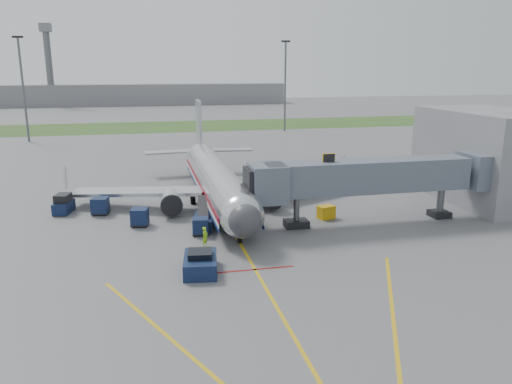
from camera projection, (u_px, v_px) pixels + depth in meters
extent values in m
plane|color=#565659|center=(244.00, 251.00, 40.81)|extent=(400.00, 400.00, 0.00)
cube|color=#2D4C1E|center=(173.00, 126.00, 125.89)|extent=(300.00, 25.00, 0.01)
cube|color=gold|center=(249.00, 260.00, 38.91)|extent=(0.25, 50.00, 0.01)
cube|color=maroon|center=(255.00, 269.00, 37.02)|extent=(6.00, 0.25, 0.01)
cube|color=gold|center=(186.00, 352.00, 26.27)|extent=(9.52, 20.04, 0.01)
cube|color=gold|center=(394.00, 327.00, 28.87)|extent=(9.52, 20.04, 0.01)
cylinder|color=silver|center=(217.00, 179.00, 54.33)|extent=(3.80, 28.00, 3.80)
sphere|color=silver|center=(242.00, 216.00, 41.09)|extent=(3.80, 3.80, 3.80)
sphere|color=#38383D|center=(245.00, 220.00, 39.86)|extent=(2.74, 2.74, 2.74)
cube|color=black|center=(243.00, 211.00, 40.58)|extent=(2.20, 1.20, 0.55)
cone|color=silver|center=(199.00, 154.00, 69.93)|extent=(3.80, 5.00, 3.80)
cube|color=#B7BAC1|center=(199.00, 126.00, 68.48)|extent=(0.35, 4.20, 7.00)
cube|color=#B7BAC1|center=(137.00, 192.00, 52.71)|extent=(15.10, 8.59, 1.13)
cube|color=#B7BAC1|center=(291.00, 184.00, 56.38)|extent=(15.10, 8.59, 1.13)
cylinder|color=silver|center=(171.00, 201.00, 50.70)|extent=(2.10, 3.60, 2.10)
cylinder|color=silver|center=(270.00, 195.00, 52.94)|extent=(2.10, 3.60, 2.10)
cube|color=maroon|center=(234.00, 182.00, 54.83)|extent=(0.05, 28.00, 0.45)
cube|color=navy|center=(234.00, 190.00, 55.05)|extent=(0.05, 28.00, 0.35)
cylinder|color=black|center=(240.00, 239.00, 42.62)|extent=(0.28, 0.70, 0.70)
cylinder|color=black|center=(193.00, 200.00, 54.79)|extent=(0.50, 1.00, 1.00)
cylinder|color=black|center=(239.00, 197.00, 55.91)|extent=(0.50, 1.00, 1.00)
cube|color=slate|center=(368.00, 176.00, 47.22)|extent=(20.00, 3.00, 3.00)
cube|color=slate|center=(268.00, 183.00, 45.15)|extent=(3.20, 3.60, 3.40)
cube|color=black|center=(255.00, 184.00, 44.89)|extent=(1.60, 3.00, 2.80)
cube|color=#DEA60D|center=(329.00, 159.00, 45.92)|extent=(1.20, 0.15, 1.00)
cylinder|color=#595B60|center=(296.00, 211.00, 46.45)|extent=(0.56, 0.56, 3.10)
cube|color=black|center=(296.00, 224.00, 46.74)|extent=(2.20, 1.60, 0.70)
cylinder|color=#595B60|center=(440.00, 202.00, 49.69)|extent=(0.70, 0.70, 3.10)
cube|color=black|center=(439.00, 214.00, 50.00)|extent=(1.80, 1.80, 0.60)
cube|color=slate|center=(479.00, 170.00, 49.81)|extent=(3.00, 4.00, 3.40)
cube|color=slate|center=(490.00, 156.00, 55.52)|extent=(10.00, 16.00, 10.00)
cylinder|color=#595B60|center=(24.00, 91.00, 98.06)|extent=(0.44, 0.44, 20.00)
cube|color=black|center=(17.00, 37.00, 95.57)|extent=(2.00, 0.40, 0.40)
cylinder|color=#595B60|center=(285.00, 87.00, 114.67)|extent=(0.44, 0.44, 20.00)
cube|color=black|center=(286.00, 41.00, 112.18)|extent=(2.00, 0.40, 0.40)
cube|color=slate|center=(134.00, 94.00, 198.39)|extent=(120.00, 14.00, 8.00)
cylinder|color=#595B60|center=(49.00, 68.00, 184.74)|extent=(2.40, 2.40, 28.00)
cube|color=slate|center=(45.00, 27.00, 181.20)|extent=(4.00, 4.00, 3.00)
cube|color=#0C1236|center=(200.00, 264.00, 36.49)|extent=(2.87, 4.17, 1.19)
cube|color=black|center=(200.00, 254.00, 36.30)|extent=(1.94, 1.94, 0.54)
cylinder|color=black|center=(186.00, 274.00, 35.09)|extent=(0.35, 0.89, 0.86)
cylinder|color=black|center=(214.00, 273.00, 35.26)|extent=(0.35, 0.89, 0.86)
cylinder|color=black|center=(188.00, 260.00, 37.80)|extent=(0.35, 0.89, 0.86)
cylinder|color=black|center=(214.00, 259.00, 37.97)|extent=(0.35, 0.89, 0.86)
cube|color=#0C1236|center=(64.00, 207.00, 51.29)|extent=(2.04, 3.08, 1.13)
cube|color=black|center=(63.00, 198.00, 51.05)|extent=(1.71, 2.06, 0.79)
cylinder|color=black|center=(55.00, 213.00, 50.38)|extent=(0.36, 0.61, 0.57)
cylinder|color=black|center=(66.00, 213.00, 50.39)|extent=(0.36, 0.61, 0.57)
cylinder|color=black|center=(62.00, 207.00, 52.35)|extent=(0.36, 0.61, 0.57)
cylinder|color=black|center=(73.00, 207.00, 52.36)|extent=(0.36, 0.61, 0.57)
cube|color=#0C1236|center=(100.00, 205.00, 50.68)|extent=(1.84, 1.84, 1.56)
cube|color=black|center=(101.00, 213.00, 50.87)|extent=(1.90, 1.90, 0.12)
cylinder|color=black|center=(93.00, 215.00, 50.27)|extent=(0.27, 0.32, 0.28)
cylinder|color=black|center=(105.00, 215.00, 50.30)|extent=(0.27, 0.32, 0.28)
cylinder|color=black|center=(96.00, 211.00, 51.45)|extent=(0.27, 0.32, 0.28)
cylinder|color=black|center=(108.00, 211.00, 51.48)|extent=(0.27, 0.32, 0.28)
cube|color=#0C1236|center=(140.00, 216.00, 47.00)|extent=(1.79, 1.79, 1.52)
cube|color=black|center=(140.00, 224.00, 47.19)|extent=(1.85, 1.85, 0.12)
cylinder|color=black|center=(133.00, 226.00, 46.61)|extent=(0.27, 0.31, 0.27)
cylinder|color=black|center=(145.00, 226.00, 46.64)|extent=(0.27, 0.31, 0.27)
cylinder|color=black|center=(135.00, 223.00, 47.75)|extent=(0.27, 0.31, 0.27)
cylinder|color=black|center=(148.00, 222.00, 47.78)|extent=(0.27, 0.31, 0.27)
cube|color=#0C1236|center=(201.00, 226.00, 44.55)|extent=(1.57, 1.57, 1.38)
cube|color=black|center=(201.00, 233.00, 44.71)|extent=(1.62, 1.62, 0.11)
cylinder|color=black|center=(194.00, 235.00, 44.16)|extent=(0.23, 0.28, 0.25)
cylinder|color=black|center=(207.00, 235.00, 44.24)|extent=(0.23, 0.28, 0.25)
cylinder|color=black|center=(195.00, 231.00, 45.20)|extent=(0.23, 0.28, 0.25)
cylinder|color=black|center=(207.00, 231.00, 45.28)|extent=(0.23, 0.28, 0.25)
cube|color=#0C1236|center=(203.00, 222.00, 46.74)|extent=(2.12, 4.25, 1.02)
cube|color=black|center=(203.00, 209.00, 47.03)|extent=(1.62, 4.66, 1.60)
cylinder|color=black|center=(197.00, 229.00, 45.32)|extent=(0.33, 0.66, 0.63)
cylinder|color=black|center=(209.00, 228.00, 45.42)|extent=(0.33, 0.66, 0.63)
cylinder|color=black|center=(198.00, 219.00, 48.16)|extent=(0.33, 0.66, 0.63)
cylinder|color=black|center=(209.00, 219.00, 48.26)|extent=(0.33, 0.66, 0.63)
cube|color=#DEA60D|center=(326.00, 212.00, 49.40)|extent=(1.82, 1.45, 1.28)
cylinder|color=black|center=(322.00, 217.00, 49.27)|extent=(0.29, 0.36, 0.32)
cylinder|color=black|center=(330.00, 216.00, 49.76)|extent=(0.29, 0.36, 0.32)
imported|color=#90D218|center=(205.00, 237.00, 41.43)|extent=(0.73, 0.76, 1.75)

